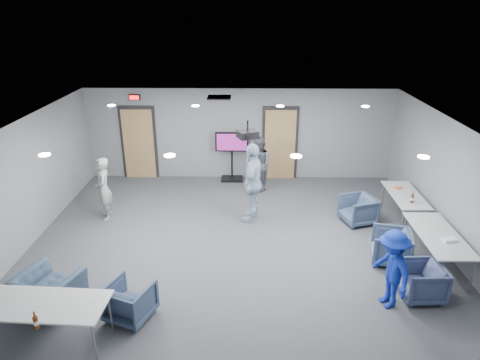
{
  "coord_description": "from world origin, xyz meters",
  "views": [
    {
      "loc": [
        0.23,
        -8.19,
        4.9
      ],
      "look_at": [
        0.07,
        0.81,
        1.2
      ],
      "focal_mm": 32.0,
      "sensor_mm": 36.0,
      "label": 1
    }
  ],
  "objects_px": {
    "tv_stand": "(232,153)",
    "table_right_b": "(438,236)",
    "chair_front_b": "(50,290)",
    "table_right_a": "(405,196)",
    "table_front_left": "(41,306)",
    "projector": "(248,134)",
    "person_c": "(253,183)",
    "chair_right_c": "(421,281)",
    "person_a": "(104,189)",
    "person_b": "(259,164)",
    "bottle_right": "(412,199)",
    "chair_front_a": "(130,301)",
    "chair_right_b": "(391,247)",
    "bottle_front": "(36,322)",
    "chair_right_a": "(358,210)",
    "person_d": "(391,269)"
  },
  "relations": [
    {
      "from": "tv_stand",
      "to": "table_right_b",
      "type": "bearing_deg",
      "value": -46.95
    },
    {
      "from": "chair_front_b",
      "to": "table_right_b",
      "type": "xyz_separation_m",
      "value": [
        7.18,
        1.36,
        0.36
      ]
    },
    {
      "from": "table_right_a",
      "to": "table_front_left",
      "type": "bearing_deg",
      "value": 121.02
    },
    {
      "from": "projector",
      "to": "person_c",
      "type": "bearing_deg",
      "value": 57.11
    },
    {
      "from": "table_right_a",
      "to": "chair_right_c",
      "type": "bearing_deg",
      "value": 167.39
    },
    {
      "from": "person_a",
      "to": "person_b",
      "type": "relative_size",
      "value": 1.01
    },
    {
      "from": "bottle_right",
      "to": "tv_stand",
      "type": "relative_size",
      "value": 0.19
    },
    {
      "from": "table_front_left",
      "to": "bottle_right",
      "type": "xyz_separation_m",
      "value": [
        6.84,
        3.67,
        0.14
      ]
    },
    {
      "from": "person_b",
      "to": "chair_front_a",
      "type": "distance_m",
      "value": 5.88
    },
    {
      "from": "person_c",
      "to": "chair_right_b",
      "type": "xyz_separation_m",
      "value": [
        2.79,
        -1.82,
        -0.63
      ]
    },
    {
      "from": "person_c",
      "to": "projector",
      "type": "relative_size",
      "value": 3.97
    },
    {
      "from": "bottle_right",
      "to": "table_front_left",
      "type": "bearing_deg",
      "value": -151.83
    },
    {
      "from": "projector",
      "to": "table_right_b",
      "type": "bearing_deg",
      "value": -40.59
    },
    {
      "from": "chair_front_a",
      "to": "projector",
      "type": "relative_size",
      "value": 1.47
    },
    {
      "from": "chair_right_c",
      "to": "chair_front_a",
      "type": "height_order",
      "value": "chair_right_c"
    },
    {
      "from": "person_b",
      "to": "chair_right_c",
      "type": "distance_m",
      "value": 5.55
    },
    {
      "from": "chair_front_b",
      "to": "bottle_front",
      "type": "relative_size",
      "value": 3.6
    },
    {
      "from": "tv_stand",
      "to": "bottle_front",
      "type": "bearing_deg",
      "value": -108.71
    },
    {
      "from": "person_a",
      "to": "tv_stand",
      "type": "relative_size",
      "value": 1.05
    },
    {
      "from": "table_front_left",
      "to": "table_right_b",
      "type": "bearing_deg",
      "value": 21.01
    },
    {
      "from": "chair_front_b",
      "to": "chair_right_a",
      "type": "bearing_deg",
      "value": -132.89
    },
    {
      "from": "chair_right_a",
      "to": "chair_right_c",
      "type": "xyz_separation_m",
      "value": [
        0.45,
        -2.86,
        -0.0
      ]
    },
    {
      "from": "projector",
      "to": "chair_right_c",
      "type": "bearing_deg",
      "value": -58.26
    },
    {
      "from": "table_right_b",
      "to": "tv_stand",
      "type": "distance_m",
      "value": 6.18
    },
    {
      "from": "table_front_left",
      "to": "tv_stand",
      "type": "height_order",
      "value": "tv_stand"
    },
    {
      "from": "table_front_left",
      "to": "bottle_front",
      "type": "bearing_deg",
      "value": -67.31
    },
    {
      "from": "chair_right_a",
      "to": "chair_right_b",
      "type": "xyz_separation_m",
      "value": [
        0.26,
        -1.71,
        0.01
      ]
    },
    {
      "from": "person_c",
      "to": "table_front_left",
      "type": "distance_m",
      "value": 5.31
    },
    {
      "from": "chair_right_b",
      "to": "table_front_left",
      "type": "distance_m",
      "value": 6.49
    },
    {
      "from": "table_front_left",
      "to": "chair_front_a",
      "type": "bearing_deg",
      "value": 30.47
    },
    {
      "from": "chair_right_b",
      "to": "bottle_front",
      "type": "relative_size",
      "value": 2.75
    },
    {
      "from": "person_d",
      "to": "table_right_a",
      "type": "height_order",
      "value": "person_d"
    },
    {
      "from": "person_b",
      "to": "bottle_right",
      "type": "relative_size",
      "value": 5.48
    },
    {
      "from": "table_right_a",
      "to": "bottle_front",
      "type": "height_order",
      "value": "bottle_front"
    },
    {
      "from": "person_c",
      "to": "bottle_right",
      "type": "xyz_separation_m",
      "value": [
        3.61,
        -0.53,
        -0.14
      ]
    },
    {
      "from": "tv_stand",
      "to": "person_c",
      "type": "bearing_deg",
      "value": -77.01
    },
    {
      "from": "chair_front_a",
      "to": "tv_stand",
      "type": "relative_size",
      "value": 0.49
    },
    {
      "from": "bottle_right",
      "to": "tv_stand",
      "type": "xyz_separation_m",
      "value": [
        -4.2,
        3.08,
        0.01
      ]
    },
    {
      "from": "person_c",
      "to": "chair_right_b",
      "type": "relative_size",
      "value": 2.57
    },
    {
      "from": "table_front_left",
      "to": "projector",
      "type": "distance_m",
      "value": 4.91
    },
    {
      "from": "chair_right_a",
      "to": "person_b",
      "type": "bearing_deg",
      "value": -147.12
    },
    {
      "from": "person_d",
      "to": "chair_right_a",
      "type": "relative_size",
      "value": 1.97
    },
    {
      "from": "person_b",
      "to": "bottle_front",
      "type": "height_order",
      "value": "person_b"
    },
    {
      "from": "chair_right_b",
      "to": "chair_front_b",
      "type": "xyz_separation_m",
      "value": [
        -6.34,
        -1.51,
        -0.02
      ]
    },
    {
      "from": "chair_right_c",
      "to": "table_right_b",
      "type": "xyz_separation_m",
      "value": [
        0.65,
        1.01,
        0.36
      ]
    },
    {
      "from": "projector",
      "to": "chair_front_b",
      "type": "bearing_deg",
      "value": -166.92
    },
    {
      "from": "tv_stand",
      "to": "chair_right_a",
      "type": "bearing_deg",
      "value": -40.46
    },
    {
      "from": "table_right_b",
      "to": "table_front_left",
      "type": "height_order",
      "value": "same"
    },
    {
      "from": "person_c",
      "to": "tv_stand",
      "type": "distance_m",
      "value": 2.62
    },
    {
      "from": "person_b",
      "to": "person_d",
      "type": "xyz_separation_m",
      "value": [
        2.14,
        -4.99,
        -0.05
      ]
    }
  ]
}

